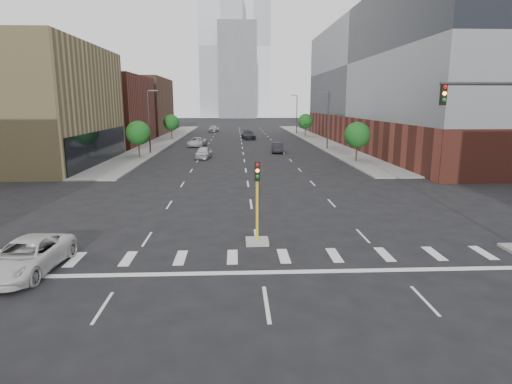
{
  "coord_description": "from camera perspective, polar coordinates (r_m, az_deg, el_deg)",
  "views": [
    {
      "loc": [
        -1.08,
        -12.65,
        7.33
      ],
      "look_at": [
        0.01,
        10.37,
        2.5
      ],
      "focal_mm": 30.0,
      "sensor_mm": 36.0,
      "label": 1
    }
  ],
  "objects": [
    {
      "name": "building_left_mid",
      "position": [
        58.91,
        -29.85,
        9.98
      ],
      "size": [
        20.0,
        24.0,
        14.0
      ],
      "primitive_type": "cube",
      "color": "tan",
      "rests_on": "ground"
    },
    {
      "name": "car_far_left",
      "position": [
        73.76,
        -7.87,
        6.62
      ],
      "size": [
        3.24,
        5.74,
        1.51
      ],
      "primitive_type": "imported",
      "rotation": [
        0.0,
        0.0,
        -0.14
      ],
      "color": "#B5B5B5",
      "rests_on": "ground"
    },
    {
      "name": "streetlight_right_b",
      "position": [
        103.7,
        5.41,
        10.51
      ],
      "size": [
        1.6,
        0.22,
        9.07
      ],
      "color": "#2D2D30",
      "rests_on": "ground"
    },
    {
      "name": "parked_minivan",
      "position": [
        21.44,
        -28.25,
        -7.56
      ],
      "size": [
        2.82,
        5.44,
        1.46
      ],
      "primitive_type": "imported",
      "rotation": [
        0.0,
        0.0,
        -0.07
      ],
      "color": "silver",
      "rests_on": "ground"
    },
    {
      "name": "tower_left",
      "position": [
        234.4,
        -4.63,
        18.58
      ],
      "size": [
        22.0,
        22.0,
        70.0
      ],
      "primitive_type": "cube",
      "color": "#B2B7BC",
      "rests_on": "ground"
    },
    {
      "name": "streetlight_right_a",
      "position": [
        69.23,
        9.51,
        9.76
      ],
      "size": [
        1.6,
        0.22,
        9.07
      ],
      "color": "#2D2D30",
      "rests_on": "ground"
    },
    {
      "name": "car_near_left",
      "position": [
        57.7,
        -7.02,
        5.23
      ],
      "size": [
        2.28,
        4.72,
        1.55
      ],
      "primitive_type": "imported",
      "rotation": [
        0.0,
        0.0,
        -0.1
      ],
      "color": "#BDBCC1",
      "rests_on": "ground"
    },
    {
      "name": "car_mid_right",
      "position": [
        64.0,
        2.85,
        5.93
      ],
      "size": [
        1.83,
        4.65,
        1.51
      ],
      "primitive_type": "imported",
      "rotation": [
        0.0,
        0.0,
        -0.05
      ],
      "color": "black",
      "rests_on": "ground"
    },
    {
      "name": "tree_left_far",
      "position": [
        88.69,
        -11.23,
        9.07
      ],
      "size": [
        3.2,
        3.2,
        4.85
      ],
      "color": "#382619",
      "rests_on": "ground"
    },
    {
      "name": "tower_mid",
      "position": [
        213.16,
        -2.51,
        15.78
      ],
      "size": [
        18.0,
        18.0,
        44.0
      ],
      "primitive_type": "cube",
      "color": "slate",
      "rests_on": "ground"
    },
    {
      "name": "tree_right_far",
      "position": [
        93.96,
        6.62,
        9.36
      ],
      "size": [
        3.2,
        3.2,
        4.85
      ],
      "color": "#382619",
      "rests_on": "ground"
    },
    {
      "name": "car_deep_right",
      "position": [
        87.69,
        -1.03,
        7.61
      ],
      "size": [
        2.96,
        6.12,
        1.72
      ],
      "primitive_type": "imported",
      "rotation": [
        0.0,
        0.0,
        0.1
      ],
      "color": "black",
      "rests_on": "ground"
    },
    {
      "name": "tree_right_near",
      "position": [
        54.91,
        13.35,
        7.41
      ],
      "size": [
        3.2,
        3.2,
        4.85
      ],
      "color": "#382619",
      "rests_on": "ground"
    },
    {
      "name": "building_left_far_b",
      "position": [
        107.94,
        -17.2,
        10.88
      ],
      "size": [
        20.0,
        24.0,
        13.0
      ],
      "primitive_type": "cube",
      "color": "brown",
      "rests_on": "ground"
    },
    {
      "name": "tower_right",
      "position": [
        274.83,
        -0.4,
        18.67
      ],
      "size": [
        20.0,
        20.0,
        80.0
      ],
      "primitive_type": "cube",
      "color": "#B2B7BC",
      "rests_on": "ground"
    },
    {
      "name": "sidewalk_right_far",
      "position": [
        88.43,
        7.84,
        7.02
      ],
      "size": [
        5.0,
        92.0,
        0.15
      ],
      "primitive_type": "cube",
      "color": "gray",
      "rests_on": "ground"
    },
    {
      "name": "building_right_main",
      "position": [
        78.91,
        20.71,
        13.77
      ],
      "size": [
        24.0,
        70.0,
        22.0
      ],
      "color": "brown",
      "rests_on": "ground"
    },
    {
      "name": "tree_left_near",
      "position": [
        59.21,
        -15.44,
        7.61
      ],
      "size": [
        3.2,
        3.2,
        4.85
      ],
      "color": "#382619",
      "rests_on": "ground"
    },
    {
      "name": "car_distant",
      "position": [
        110.57,
        -5.68,
        8.42
      ],
      "size": [
        2.72,
        5.16,
        1.67
      ],
      "primitive_type": "imported",
      "rotation": [
        0.0,
        0.0,
        -0.16
      ],
      "color": "#A9A9AE",
      "rests_on": "ground"
    },
    {
      "name": "building_left_far_a",
      "position": [
        82.98,
        -21.63,
        10.11
      ],
      "size": [
        20.0,
        22.0,
        12.0
      ],
      "primitive_type": "cube",
      "color": "brown",
      "rests_on": "ground"
    },
    {
      "name": "streetlight_left",
      "position": [
        63.9,
        -14.02,
        9.41
      ],
      "size": [
        1.6,
        0.22,
        9.07
      ],
      "color": "#2D2D30",
      "rests_on": "ground"
    },
    {
      "name": "ground",
      "position": [
        14.67,
        1.99,
        -18.17
      ],
      "size": [
        400.0,
        400.0,
        0.0
      ],
      "primitive_type": "plane",
      "color": "black",
      "rests_on": "ground"
    },
    {
      "name": "sidewalk_left_far",
      "position": [
        88.06,
        -11.88,
        6.86
      ],
      "size": [
        5.0,
        92.0,
        0.15
      ],
      "primitive_type": "cube",
      "color": "gray",
      "rests_on": "ground"
    },
    {
      "name": "median_traffic_signal",
      "position": [
        22.56,
        0.15,
        -4.53
      ],
      "size": [
        1.2,
        1.2,
        4.4
      ],
      "color": "#999993",
      "rests_on": "ground"
    }
  ]
}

